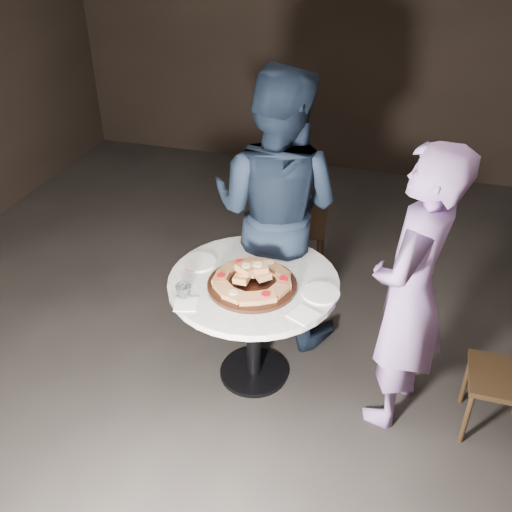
% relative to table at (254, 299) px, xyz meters
% --- Properties ---
extents(floor, '(7.00, 7.00, 0.00)m').
position_rel_table_xyz_m(floor, '(0.05, -0.10, -0.61)').
color(floor, black).
rests_on(floor, ground).
extents(table, '(1.03, 1.03, 0.74)m').
position_rel_table_xyz_m(table, '(0.00, 0.00, 0.00)').
color(table, black).
rests_on(table, ground).
extents(serving_board, '(0.54, 0.54, 0.02)m').
position_rel_table_xyz_m(serving_board, '(0.01, -0.07, 0.15)').
color(serving_board, black).
rests_on(serving_board, table).
extents(focaccia_pile, '(0.45, 0.46, 0.12)m').
position_rel_table_xyz_m(focaccia_pile, '(0.01, -0.06, 0.20)').
color(focaccia_pile, '#A46C3F').
rests_on(focaccia_pile, serving_board).
extents(plate_left, '(0.23, 0.23, 0.01)m').
position_rel_table_xyz_m(plate_left, '(-0.36, 0.07, 0.14)').
color(plate_left, white).
rests_on(plate_left, table).
extents(plate_right, '(0.23, 0.23, 0.01)m').
position_rel_table_xyz_m(plate_right, '(0.40, -0.03, 0.14)').
color(plate_right, white).
rests_on(plate_right, table).
extents(water_glass, '(0.10, 0.10, 0.08)m').
position_rel_table_xyz_m(water_glass, '(-0.32, -0.27, 0.18)').
color(water_glass, silver).
rests_on(water_glass, table).
extents(napkin_near, '(0.15, 0.15, 0.01)m').
position_rel_table_xyz_m(napkin_near, '(-0.29, -0.33, 0.14)').
color(napkin_near, white).
rests_on(napkin_near, table).
extents(napkin_far, '(0.18, 0.18, 0.01)m').
position_rel_table_xyz_m(napkin_far, '(0.35, -0.24, 0.14)').
color(napkin_far, white).
rests_on(napkin_far, table).
extents(chair_far, '(0.54, 0.56, 1.03)m').
position_rel_table_xyz_m(chair_far, '(0.00, 1.05, -0.01)').
color(chair_far, black).
rests_on(chair_far, ground).
extents(diner_navy, '(0.99, 0.83, 1.84)m').
position_rel_table_xyz_m(diner_navy, '(-0.01, 0.55, 0.31)').
color(diner_navy, black).
rests_on(diner_navy, ground).
extents(diner_teal, '(0.56, 0.71, 1.70)m').
position_rel_table_xyz_m(diner_teal, '(0.87, -0.03, 0.24)').
color(diner_teal, '#866BAA').
rests_on(diner_teal, ground).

